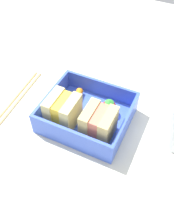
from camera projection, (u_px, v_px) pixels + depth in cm
name	position (u px, v px, depth cm)	size (l,w,h in cm)	color
ground_plane	(87.00, 123.00, 53.06)	(120.00, 120.00, 2.00)	beige
bento_tray	(87.00, 119.00, 51.85)	(16.92, 14.94, 1.20)	blue
bento_rim	(87.00, 110.00, 49.91)	(16.92, 14.94, 3.97)	blue
sandwich_left	(98.00, 124.00, 46.23)	(5.65, 5.91, 6.23)	tan
sandwich_center_left	(63.00, 111.00, 48.38)	(5.65, 5.91, 6.23)	#D1C380
strawberry_far_left	(109.00, 107.00, 50.91)	(3.11, 3.11, 3.71)	red
carrot_stick_far_left	(77.00, 97.00, 54.09)	(1.55, 1.55, 4.26)	orange
chopstick_pair	(14.00, 101.00, 55.56)	(3.14, 21.19, 0.70)	tan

